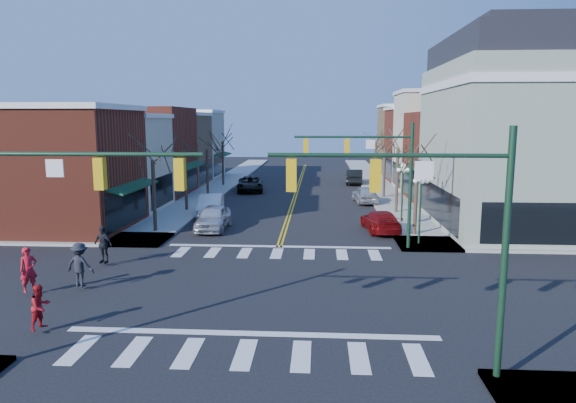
% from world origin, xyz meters
% --- Properties ---
extents(ground, '(160.00, 160.00, 0.00)m').
position_xyz_m(ground, '(0.00, 0.00, 0.00)').
color(ground, black).
rests_on(ground, ground).
extents(sidewalk_left, '(3.50, 70.00, 0.15)m').
position_xyz_m(sidewalk_left, '(-8.75, 20.00, 0.07)').
color(sidewalk_left, '#9E9B93').
rests_on(sidewalk_left, ground).
extents(sidewalk_right, '(3.50, 70.00, 0.15)m').
position_xyz_m(sidewalk_right, '(8.75, 20.00, 0.07)').
color(sidewalk_right, '#9E9B93').
rests_on(sidewalk_right, ground).
extents(bldg_left_brick_a, '(10.00, 8.50, 8.00)m').
position_xyz_m(bldg_left_brick_a, '(-15.50, 11.75, 4.00)').
color(bldg_left_brick_a, maroon).
rests_on(bldg_left_brick_a, ground).
extents(bldg_left_stucco_a, '(10.00, 7.00, 7.50)m').
position_xyz_m(bldg_left_stucco_a, '(-15.50, 19.50, 3.75)').
color(bldg_left_stucco_a, beige).
rests_on(bldg_left_stucco_a, ground).
extents(bldg_left_brick_b, '(10.00, 9.00, 8.50)m').
position_xyz_m(bldg_left_brick_b, '(-15.50, 27.50, 4.25)').
color(bldg_left_brick_b, maroon).
rests_on(bldg_left_brick_b, ground).
extents(bldg_left_tan, '(10.00, 7.50, 7.80)m').
position_xyz_m(bldg_left_tan, '(-15.50, 35.75, 3.90)').
color(bldg_left_tan, olive).
rests_on(bldg_left_tan, ground).
extents(bldg_left_stucco_b, '(10.00, 8.00, 8.20)m').
position_xyz_m(bldg_left_stucco_b, '(-15.50, 43.50, 4.10)').
color(bldg_left_stucco_b, beige).
rests_on(bldg_left_stucco_b, ground).
extents(bldg_right_brick_a, '(10.00, 8.50, 8.00)m').
position_xyz_m(bldg_right_brick_a, '(15.50, 25.75, 4.00)').
color(bldg_right_brick_a, maroon).
rests_on(bldg_right_brick_a, ground).
extents(bldg_right_stucco, '(10.00, 7.00, 10.00)m').
position_xyz_m(bldg_right_stucco, '(15.50, 33.50, 5.00)').
color(bldg_right_stucco, beige).
rests_on(bldg_right_stucco, ground).
extents(bldg_right_brick_b, '(10.00, 8.00, 8.50)m').
position_xyz_m(bldg_right_brick_b, '(15.50, 41.00, 4.25)').
color(bldg_right_brick_b, maroon).
rests_on(bldg_right_brick_b, ground).
extents(bldg_right_tan, '(10.00, 8.00, 9.00)m').
position_xyz_m(bldg_right_tan, '(15.50, 49.00, 4.50)').
color(bldg_right_tan, olive).
rests_on(bldg_right_tan, ground).
extents(victorian_corner, '(12.25, 14.25, 13.30)m').
position_xyz_m(victorian_corner, '(16.50, 14.50, 6.66)').
color(victorian_corner, gray).
rests_on(victorian_corner, ground).
extents(traffic_mast_near_left, '(6.60, 0.28, 7.20)m').
position_xyz_m(traffic_mast_near_left, '(-5.55, -7.40, 4.71)').
color(traffic_mast_near_left, '#14331E').
rests_on(traffic_mast_near_left, ground).
extents(traffic_mast_near_right, '(6.60, 0.28, 7.20)m').
position_xyz_m(traffic_mast_near_right, '(5.55, -7.40, 4.71)').
color(traffic_mast_near_right, '#14331E').
rests_on(traffic_mast_near_right, ground).
extents(traffic_mast_far_right, '(6.60, 0.28, 7.20)m').
position_xyz_m(traffic_mast_far_right, '(5.55, 7.40, 4.71)').
color(traffic_mast_far_right, '#14331E').
rests_on(traffic_mast_far_right, ground).
extents(lamppost_corner, '(0.36, 0.36, 4.33)m').
position_xyz_m(lamppost_corner, '(8.20, 8.50, 2.96)').
color(lamppost_corner, '#14331E').
rests_on(lamppost_corner, ground).
extents(lamppost_midblock, '(0.36, 0.36, 4.33)m').
position_xyz_m(lamppost_midblock, '(8.20, 15.00, 2.96)').
color(lamppost_midblock, '#14331E').
rests_on(lamppost_midblock, ground).
extents(tree_left_a, '(0.24, 0.24, 4.76)m').
position_xyz_m(tree_left_a, '(-8.40, 11.00, 2.38)').
color(tree_left_a, '#382B21').
rests_on(tree_left_a, ground).
extents(tree_left_b, '(0.24, 0.24, 5.04)m').
position_xyz_m(tree_left_b, '(-8.40, 19.00, 2.52)').
color(tree_left_b, '#382B21').
rests_on(tree_left_b, ground).
extents(tree_left_c, '(0.24, 0.24, 4.55)m').
position_xyz_m(tree_left_c, '(-8.40, 27.00, 2.27)').
color(tree_left_c, '#382B21').
rests_on(tree_left_c, ground).
extents(tree_left_d, '(0.24, 0.24, 4.90)m').
position_xyz_m(tree_left_d, '(-8.40, 35.00, 2.45)').
color(tree_left_d, '#382B21').
rests_on(tree_left_d, ground).
extents(tree_right_a, '(0.24, 0.24, 4.62)m').
position_xyz_m(tree_right_a, '(8.40, 11.00, 2.31)').
color(tree_right_a, '#382B21').
rests_on(tree_right_a, ground).
extents(tree_right_b, '(0.24, 0.24, 5.18)m').
position_xyz_m(tree_right_b, '(8.40, 19.00, 2.59)').
color(tree_right_b, '#382B21').
rests_on(tree_right_b, ground).
extents(tree_right_c, '(0.24, 0.24, 4.83)m').
position_xyz_m(tree_right_c, '(8.40, 27.00, 2.42)').
color(tree_right_c, '#382B21').
rests_on(tree_right_c, ground).
extents(tree_right_d, '(0.24, 0.24, 4.97)m').
position_xyz_m(tree_right_d, '(8.40, 35.00, 2.48)').
color(tree_right_d, '#382B21').
rests_on(tree_right_d, ground).
extents(car_left_near, '(1.94, 4.80, 1.64)m').
position_xyz_m(car_left_near, '(-4.80, 12.19, 0.82)').
color(car_left_near, silver).
rests_on(car_left_near, ground).
extents(car_left_mid, '(2.27, 5.11, 1.63)m').
position_xyz_m(car_left_mid, '(-6.04, 17.19, 0.82)').
color(car_left_mid, white).
rests_on(car_left_mid, ground).
extents(car_left_far, '(3.20, 5.81, 1.54)m').
position_xyz_m(car_left_far, '(-4.80, 30.86, 0.77)').
color(car_left_far, black).
rests_on(car_left_far, ground).
extents(car_right_near, '(2.51, 5.03, 1.40)m').
position_xyz_m(car_right_near, '(6.40, 12.31, 0.70)').
color(car_right_near, maroon).
rests_on(car_right_near, ground).
extents(car_right_mid, '(2.29, 4.68, 1.54)m').
position_xyz_m(car_right_mid, '(6.40, 24.05, 0.77)').
color(car_right_mid, silver).
rests_on(car_right_mid, ground).
extents(car_right_far, '(2.24, 5.26, 1.69)m').
position_xyz_m(car_right_far, '(6.40, 37.81, 0.84)').
color(car_right_far, black).
rests_on(car_right_far, ground).
extents(pedestrian_red_a, '(0.81, 0.83, 1.92)m').
position_xyz_m(pedestrian_red_a, '(-9.88, -1.21, 1.11)').
color(pedestrian_red_a, red).
rests_on(pedestrian_red_a, sidewalk_left).
extents(pedestrian_red_b, '(0.83, 0.93, 1.59)m').
position_xyz_m(pedestrian_red_b, '(-7.30, -4.96, 0.94)').
color(pedestrian_red_b, '#B0121A').
rests_on(pedestrian_red_b, sidewalk_left).
extents(pedestrian_dark_a, '(1.22, 0.85, 1.92)m').
position_xyz_m(pedestrian_dark_a, '(-8.57, 3.27, 1.11)').
color(pedestrian_dark_a, black).
rests_on(pedestrian_dark_a, sidewalk_left).
extents(pedestrian_dark_b, '(1.36, 0.92, 1.95)m').
position_xyz_m(pedestrian_dark_b, '(-8.02, -0.42, 1.13)').
color(pedestrian_dark_b, black).
rests_on(pedestrian_dark_b, sidewalk_left).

